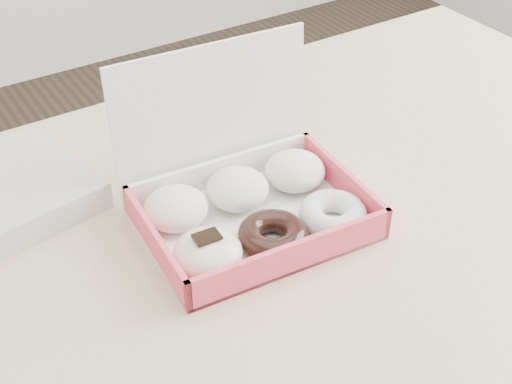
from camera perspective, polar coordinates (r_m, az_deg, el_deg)
table at (r=1.06m, az=5.87°, el=-3.07°), size 1.20×0.80×0.75m
donut_box at (r=0.93m, az=-0.78°, el=-0.67°), size 0.30×0.26×0.21m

